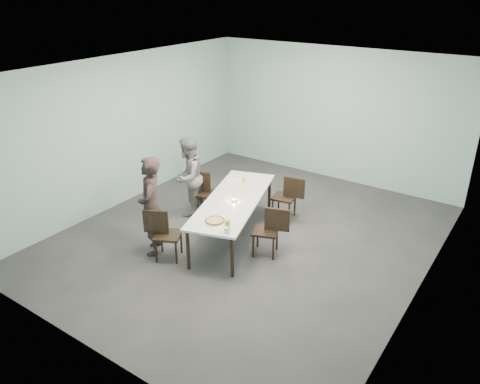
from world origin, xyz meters
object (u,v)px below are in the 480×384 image
Objects in this scene: chair_far_left at (206,190)px; pizza at (215,221)px; chair_near_right at (270,228)px; table at (233,202)px; chair_far_right at (288,195)px; water_tumbler at (227,230)px; side_plate at (235,212)px; diner_near at (151,206)px; diner_far at (188,176)px; beer_glass at (228,225)px; tealight at (234,201)px; amber_tumbler at (244,180)px; chair_near_left at (163,231)px.

chair_far_left is 2.56× the size of pizza.
table is at bearing -29.26° from chair_near_right.
water_tumbler is at bearing 84.74° from chair_far_right.
side_plate is at bearing 75.55° from chair_far_right.
diner_near is 19.07× the size of water_tumbler.
beer_glass is at bearing 44.51° from diner_far.
water_tumbler is (0.06, -0.11, -0.03)m from beer_glass.
chair_far_left is 1.95m from chair_near_right.
water_tumbler is at bearing -60.69° from tealight.
amber_tumbler is at bearing 126.10° from diner_near.
diner_far reaches higher than chair_far_right.
chair_near_right is (0.86, -0.14, -0.19)m from table.
amber_tumbler is at bearing 116.53° from water_tumbler.
chair_far_right is at bearing 94.11° from water_tumbler.
water_tumbler reaches higher than side_plate.
amber_tumbler is (-0.89, 1.78, -0.01)m from water_tumbler.
diner_far is 2.19m from beer_glass.
beer_glass is (-0.30, -0.80, 0.32)m from chair_near_right.
pizza is at bearing -77.26° from tealight.
side_plate reaches higher than table.
chair_near_right reaches higher than water_tumbler.
amber_tumbler is at bearing 102.84° from diner_far.
side_plate is 3.21× the size of tealight.
chair_near_left is 1.78m from chair_near_right.
chair_near_right reaches higher than table.
diner_far reaches higher than side_plate.
water_tumbler reaches higher than tealight.
water_tumbler is (1.62, -1.52, 0.29)m from chair_far_left.
pizza is 0.47m from side_plate.
diner_near is at bearing -106.31° from amber_tumbler.
water_tumbler is 1.99m from amber_tumbler.
water_tumbler is at bearing -57.92° from chair_far_left.
chair_near_right is 5.80× the size of beer_glass.
chair_far_left reaches higher than tealight.
amber_tumbler is (-0.35, 0.81, 0.02)m from tealight.
chair_near_left is 0.92m from pizza.
chair_far_right reaches higher than amber_tumbler.
chair_near_left reaches higher than pizza.
beer_glass is (1.55, -1.41, 0.32)m from chair_far_left.
beer_glass is (0.24, -0.54, 0.07)m from side_plate.
beer_glass is (0.31, -0.08, 0.06)m from pizza.
table is 34.38× the size of amber_tumbler.
beer_glass is at bearing -60.65° from tealight.
beer_glass is at bearing -66.01° from side_plate.
side_plate is (-0.14, -1.59, 0.25)m from chair_far_right.
chair_near_right is at bearing 25.36° from side_plate.
diner_near is 30.65× the size of tealight.
chair_near_left is 10.88× the size of amber_tumbler.
chair_far_left is 15.54× the size of tealight.
water_tumbler is (0.30, -0.65, 0.04)m from side_plate.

